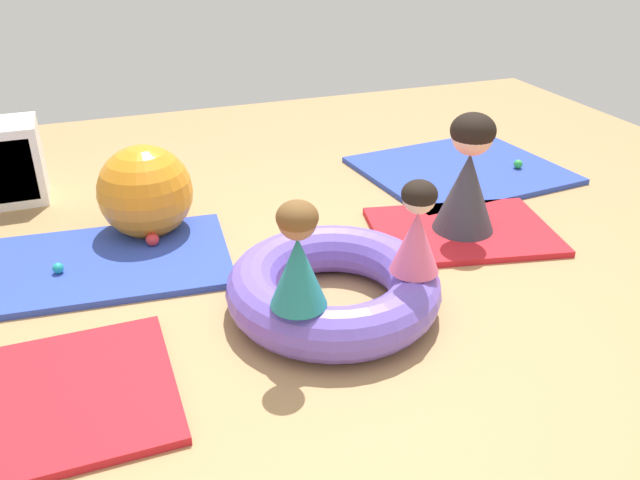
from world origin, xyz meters
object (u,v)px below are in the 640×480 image
child_in_pink (417,228)px  exercise_ball_large (145,192)px  play_ball_red (152,239)px  inflatable_cushion (333,287)px  child_in_teal (298,256)px  storage_cube (9,163)px  adult_seated (468,175)px  play_ball_green (518,164)px  play_ball_teal (58,268)px

child_in_pink → exercise_ball_large: 1.83m
play_ball_red → inflatable_cushion: bearing=-50.8°
inflatable_cushion → child_in_teal: size_ratio=2.16×
inflatable_cushion → storage_cube: storage_cube is taller
inflatable_cushion → child_in_pink: bearing=-28.4°
adult_seated → play_ball_green: (0.96, 0.77, -0.33)m
play_ball_teal → exercise_ball_large: size_ratio=0.11×
adult_seated → storage_cube: 3.14m
child_in_pink → exercise_ball_large: size_ratio=0.82×
play_ball_green → play_ball_red: size_ratio=0.86×
child_in_teal → exercise_ball_large: bearing=-98.7°
child_in_teal → adult_seated: adult_seated is taller
inflatable_cushion → child_in_teal: (-0.28, -0.29, 0.38)m
child_in_teal → child_in_pink: (0.64, 0.10, -0.02)m
child_in_pink → play_ball_green: (1.70, 1.49, -0.43)m
child_in_teal → play_ball_red: bearing=-94.9°
play_ball_green → exercise_ball_large: 2.85m
inflatable_cushion → adult_seated: bearing=25.7°
adult_seated → storage_cube: adult_seated is taller
adult_seated → exercise_ball_large: size_ratio=1.29×
play_ball_green → exercise_ball_large: bearing=-178.4°
play_ball_teal → storage_cube: (-0.27, 1.28, 0.21)m
exercise_ball_large → storage_cube: bearing=133.2°
child_in_teal → play_ball_teal: 1.60m
child_in_teal → child_in_pink: child_in_teal is taller
adult_seated → play_ball_green: adult_seated is taller
play_ball_teal → play_ball_green: bearing=8.0°
child_in_pink → play_ball_red: size_ratio=5.99×
storage_cube → child_in_pink: bearing=-49.4°
child_in_teal → play_ball_teal: (-1.06, 1.11, -0.45)m
inflatable_cushion → child_in_pink: size_ratio=2.31×
child_in_pink → play_ball_red: (-1.15, 1.17, -0.42)m
child_in_pink → play_ball_teal: (-1.70, 1.01, -0.43)m
play_ball_red → play_ball_green: bearing=6.4°
inflatable_cushion → play_ball_green: (2.06, 1.30, -0.06)m
exercise_ball_large → storage_cube: exercise_ball_large is taller
inflatable_cushion → storage_cube: bearing=127.5°
inflatable_cushion → play_ball_red: 1.26m
play_ball_green → storage_cube: 3.77m
play_ball_green → child_in_teal: bearing=-145.9°
play_ball_green → play_ball_teal: (-3.40, -0.48, -0.00)m
child_in_pink → adult_seated: adult_seated is taller
adult_seated → play_ball_red: (-1.89, 0.45, -0.33)m
inflatable_cushion → adult_seated: size_ratio=1.46×
exercise_ball_large → play_ball_green: bearing=1.6°
exercise_ball_large → child_in_pink: bearing=-51.1°
inflatable_cushion → child_in_pink: child_in_pink is taller
play_ball_teal → exercise_ball_large: (0.56, 0.40, 0.22)m
adult_seated → play_ball_green: size_ratio=10.97×
play_ball_red → exercise_ball_large: exercise_ball_large is taller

